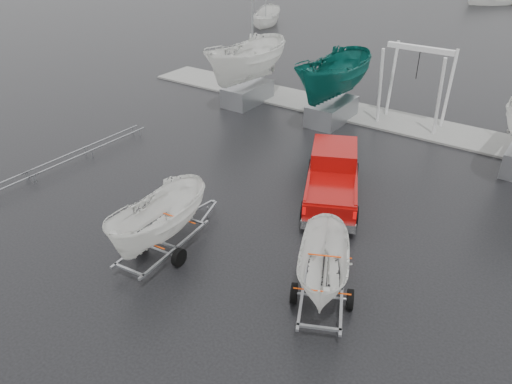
# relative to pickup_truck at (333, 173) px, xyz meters

# --- Properties ---
(ground_plane) EXTENTS (120.00, 120.00, 0.00)m
(ground_plane) POSITION_rel_pickup_truck_xyz_m (-1.83, -4.17, -0.96)
(ground_plane) COLOR black
(ground_plane) RESTS_ON ground
(dock) EXTENTS (30.00, 3.00, 0.12)m
(dock) POSITION_rel_pickup_truck_xyz_m (-1.83, 8.83, -0.91)
(dock) COLOR gray
(dock) RESTS_ON ground
(pickup_truck) EXTENTS (4.01, 5.78, 1.83)m
(pickup_truck) POSITION_rel_pickup_truck_xyz_m (0.00, 0.00, 0.00)
(pickup_truck) COLOR #8C0907
(pickup_truck) RESTS_ON ground
(trailer_hitched) EXTENTS (2.59, 3.76, 4.38)m
(trailer_hitched) POSITION_rel_pickup_truck_xyz_m (2.62, -5.66, 1.44)
(trailer_hitched) COLOR #919399
(trailer_hitched) RESTS_ON ground
(trailer_parked) EXTENTS (1.84, 3.70, 4.87)m
(trailer_parked) POSITION_rel_pickup_truck_xyz_m (-2.71, -6.69, 1.69)
(trailer_parked) COLOR #919399
(trailer_parked) RESTS_ON ground
(boat_hoist) EXTENTS (3.30, 2.18, 4.12)m
(boat_hoist) POSITION_rel_pickup_truck_xyz_m (-0.03, 8.83, 1.71)
(boat_hoist) COLOR silver
(boat_hoist) RESTS_ON ground
(keelboat_0) EXTENTS (2.51, 3.20, 10.68)m
(keelboat_0) POSITION_rel_pickup_truck_xyz_m (-9.00, 6.83, 3.03)
(keelboat_0) COLOR #919399
(keelboat_0) RESTS_ON ground
(keelboat_1) EXTENTS (2.46, 3.20, 7.64)m
(keelboat_1) POSITION_rel_pickup_truck_xyz_m (-3.64, 7.03, 2.95)
(keelboat_1) COLOR #919399
(keelboat_1) RESTS_ON ground
(mast_rack_0) EXTENTS (0.56, 6.50, 0.06)m
(mast_rack_0) POSITION_rel_pickup_truck_xyz_m (-10.83, -3.17, -0.61)
(mast_rack_0) COLOR #919399
(mast_rack_0) RESTS_ON ground
(moored_boat_0) EXTENTS (2.95, 2.98, 11.01)m
(moored_boat_0) POSITION_rel_pickup_truck_xyz_m (-20.71, 26.17, -0.95)
(moored_boat_0) COLOR white
(moored_boat_0) RESTS_ON ground
(moored_boat_1) EXTENTS (3.78, 3.78, 11.51)m
(moored_boat_1) POSITION_rel_pickup_truck_xyz_m (-5.20, 50.88, -0.95)
(moored_boat_1) COLOR white
(moored_boat_1) RESTS_ON ground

